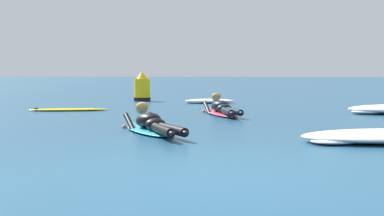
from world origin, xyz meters
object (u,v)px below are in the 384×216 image
(surfer_near, at_px, (151,125))
(drifting_surfboard, at_px, (68,109))
(surfer_far, at_px, (222,109))
(channel_marker_buoy, at_px, (142,89))

(surfer_near, relative_size, drifting_surfboard, 1.20)
(surfer_near, distance_m, drifting_surfboard, 5.60)
(surfer_near, relative_size, surfer_far, 0.94)
(surfer_far, xyz_separation_m, drifting_surfboard, (-3.92, 1.08, -0.10))
(surfer_far, relative_size, drifting_surfboard, 1.28)
(drifting_surfboard, bearing_deg, surfer_far, -15.34)
(surfer_far, bearing_deg, drifting_surfboard, 164.66)
(surfer_far, distance_m, channel_marker_buoy, 6.18)
(surfer_near, height_order, surfer_far, same)
(channel_marker_buoy, bearing_deg, surfer_near, -80.75)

